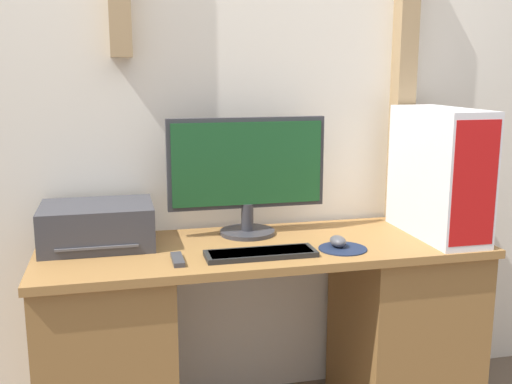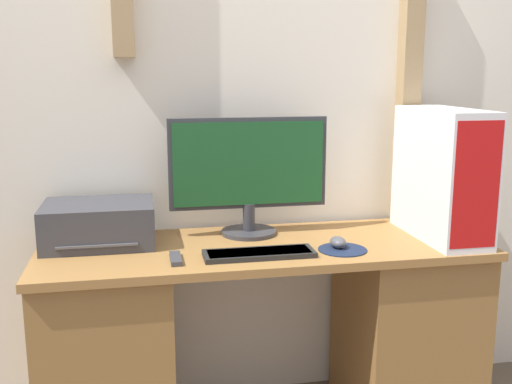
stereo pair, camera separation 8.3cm
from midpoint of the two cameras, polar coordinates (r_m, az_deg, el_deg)
The scene contains 9 objects.
wall_back at distance 2.44m, azimuth -2.02°, elevation 10.81°, with size 6.40×0.13×2.70m.
desk at distance 2.34m, azimuth -0.28°, elevation -13.55°, with size 1.63×0.55×0.75m.
monitor at distance 2.29m, azimuth -1.90°, elevation 2.11°, with size 0.61×0.21×0.45m.
keyboard at distance 2.07m, azimuth -0.70°, elevation -5.86°, with size 0.38×0.12×0.02m.
mousepad at distance 2.16m, azimuth 7.17°, elevation -5.38°, with size 0.17×0.17×0.00m.
mouse at distance 2.17m, azimuth 6.72°, elevation -4.68°, with size 0.06×0.08×0.04m.
computer_tower at distance 2.37m, azimuth 16.09°, elevation 1.77°, with size 0.19×0.48×0.49m.
printer at distance 2.25m, azimuth -15.90°, elevation -3.08°, with size 0.40×0.30×0.15m.
remote_control at distance 2.03m, azimuth -8.65°, elevation -6.38°, with size 0.04×0.13×0.02m.
Camera 1 is at (-0.52, -1.78, 1.38)m, focal length 42.00 mm.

